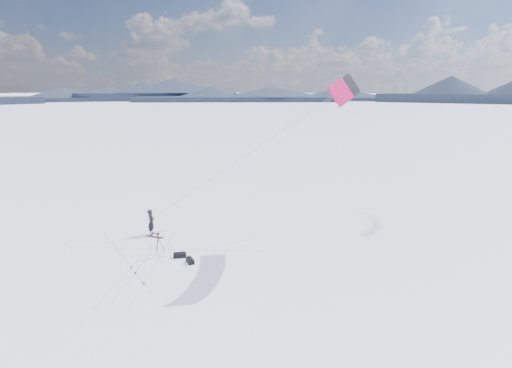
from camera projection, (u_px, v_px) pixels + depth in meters
The scene contains 9 objects.
ground at pixel (150, 252), 24.41m from camera, with size 1800.00×1800.00×0.00m, color white.
horizon_hills at pixel (146, 208), 23.65m from camera, with size 704.00×705.94×8.00m.
snow_tracks at pixel (139, 252), 24.36m from camera, with size 14.76×10.25×0.01m.
snowkiter at pixel (152, 234), 27.35m from camera, with size 0.70×0.46×1.92m, color black.
snowboard at pixel (155, 237), 26.83m from camera, with size 1.32×0.25×0.04m, color maroon.
tripod at pixel (158, 240), 23.99m from camera, with size 0.65×0.57×1.40m.
gear_bag_a at pixel (180, 255), 23.61m from camera, with size 0.87×0.76×0.35m.
gear_bag_b at pixel (190, 261), 22.87m from camera, with size 0.80×0.73×0.34m.
power_kite at pixel (344, 89), 22.45m from camera, with size 14.17×6.15×10.18m.
Camera 1 is at (15.73, -17.56, 10.44)m, focal length 26.00 mm.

